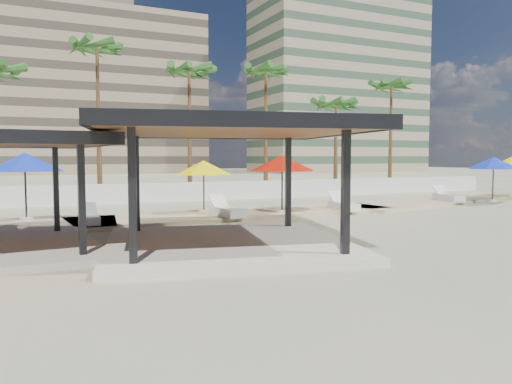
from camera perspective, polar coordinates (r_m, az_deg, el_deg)
ground at (r=17.08m, az=1.68°, el=-5.53°), size 200.00×200.00×0.00m
promenade at (r=24.80m, az=-2.21°, el=-2.41°), size 44.45×7.97×0.24m
boundary_wall at (r=32.03m, az=-11.36°, el=-0.07°), size 56.00×0.30×1.20m
building_mid at (r=94.45m, az=-18.26°, el=10.76°), size 38.00×16.00×30.40m
building_east at (r=99.33m, az=9.41°, el=12.31°), size 32.00×15.00×36.40m
pavilion_central at (r=15.47m, az=-3.36°, el=2.14°), size 9.19×9.19×3.90m
umbrella_b at (r=24.04m, az=-6.00°, el=2.78°), size 2.87×2.87×2.49m
umbrella_c at (r=23.63m, az=3.01°, el=3.29°), size 3.81×3.81×2.74m
umbrella_d at (r=32.85m, az=25.51°, el=3.01°), size 3.98×3.98×2.68m
umbrella_f at (r=22.99m, az=-24.92°, el=3.11°), size 4.01×4.01×2.84m
lounger_a at (r=21.18m, az=-18.44°, el=-2.89°), size 0.75×2.03×0.76m
lounger_b at (r=22.61m, az=-3.42°, el=-2.17°), size 0.98×2.45×0.90m
lounger_c at (r=25.66m, az=9.95°, el=-1.51°), size 1.07×2.39×0.87m
lounger_d at (r=32.44m, az=21.11°, el=-0.56°), size 1.27×2.50×0.90m
palm_d at (r=34.87m, az=-17.71°, el=14.76°), size 3.00×3.00×10.70m
palm_e at (r=35.51m, az=-7.66°, el=12.99°), size 3.00×3.00×9.58m
palm_f at (r=37.99m, az=1.13°, el=13.10°), size 3.00×3.00×10.05m
palm_g at (r=40.38m, az=9.14°, el=9.51°), size 3.00×3.00×7.82m
palm_h at (r=44.67m, az=15.22°, el=11.20°), size 3.00×3.00×9.72m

